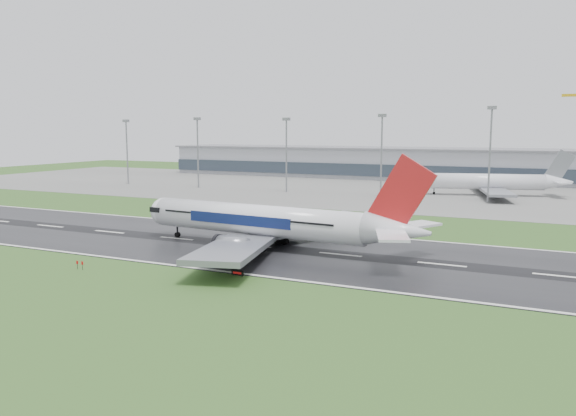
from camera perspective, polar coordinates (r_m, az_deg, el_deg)
The scene contains 12 objects.
ground at distance 133.99m, azimuth -11.06°, elevation -3.03°, with size 520.00×520.00×0.00m, color #2A501D.
runway at distance 133.98m, azimuth -11.06°, elevation -3.01°, with size 400.00×45.00×0.10m, color black.
apron at distance 245.03m, azimuth 6.47°, elevation 1.95°, with size 400.00×130.00×0.08m, color slate.
terminal at distance 301.71m, azimuth 10.18°, elevation 4.40°, with size 240.00×36.00×15.00m, color #9698A1.
main_airliner at distance 118.71m, azimuth -1.41°, elevation 0.55°, with size 66.25×63.09×19.56m, color white, non-canonical shape.
parked_airliner at distance 229.63m, azimuth 19.53°, elevation 3.29°, with size 57.83×53.84×16.95m, color white, non-canonical shape.
runway_sign at distance 98.75m, azimuth -5.06°, elevation -6.50°, with size 2.30×0.26×1.04m, color black, non-canonical shape.
floodmast_0 at distance 272.73m, azimuth -15.77°, elevation 5.27°, with size 0.64×0.64×28.29m, color gray.
floodmast_1 at distance 249.09m, azimuth -8.99°, elevation 5.33°, with size 0.64×0.64×28.91m, color gray.
floodmast_2 at distance 228.12m, azimuth -0.16°, elevation 5.14°, with size 0.64×0.64×28.46m, color gray.
floodmast_3 at distance 214.35m, azimuth 9.31°, elevation 5.00°, with size 0.64×0.64×29.47m, color gray.
floodmast_4 at distance 207.11m, azimuth 19.50°, elevation 4.87°, with size 0.64×0.64×31.66m, color gray.
Camera 1 is at (78.26, -105.86, 24.91)m, focal length 35.61 mm.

